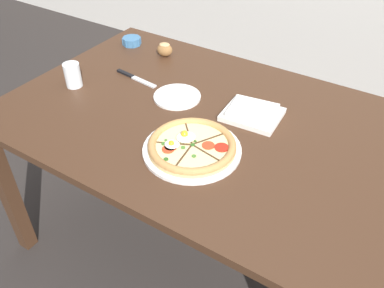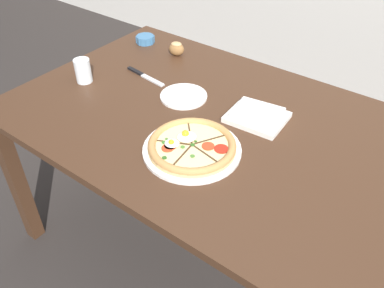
% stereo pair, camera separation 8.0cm
% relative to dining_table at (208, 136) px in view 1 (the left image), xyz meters
% --- Properties ---
extents(ground_plane, '(12.00, 12.00, 0.00)m').
position_rel_dining_table_xyz_m(ground_plane, '(0.00, 0.00, -0.65)').
color(ground_plane, '#2D2826').
extents(dining_table, '(1.53, 0.99, 0.74)m').
position_rel_dining_table_xyz_m(dining_table, '(0.00, 0.00, 0.00)').
color(dining_table, '#422819').
rests_on(dining_table, ground_plane).
extents(pizza, '(0.32, 0.32, 0.05)m').
position_rel_dining_table_xyz_m(pizza, '(0.05, -0.19, 0.10)').
color(pizza, white).
rests_on(pizza, dining_table).
extents(ramekin_bowl, '(0.09, 0.09, 0.04)m').
position_rel_dining_table_xyz_m(ramekin_bowl, '(-0.63, 0.34, 0.10)').
color(ramekin_bowl, teal).
rests_on(ramekin_bowl, dining_table).
extents(napkin_folded, '(0.21, 0.18, 0.04)m').
position_rel_dining_table_xyz_m(napkin_folded, '(0.13, 0.10, 0.10)').
color(napkin_folded, silver).
rests_on(napkin_folded, dining_table).
extents(bread_piece_near, '(0.08, 0.07, 0.06)m').
position_rel_dining_table_xyz_m(bread_piece_near, '(-0.42, 0.32, 0.12)').
color(bread_piece_near, olive).
rests_on(bread_piece_near, dining_table).
extents(knife_main, '(0.22, 0.04, 0.01)m').
position_rel_dining_table_xyz_m(knife_main, '(-0.40, 0.08, 0.09)').
color(knife_main, silver).
rests_on(knife_main, dining_table).
extents(water_glass, '(0.07, 0.07, 0.10)m').
position_rel_dining_table_xyz_m(water_glass, '(-0.58, -0.09, 0.13)').
color(water_glass, white).
rests_on(water_glass, dining_table).
extents(side_saucer, '(0.18, 0.18, 0.01)m').
position_rel_dining_table_xyz_m(side_saucer, '(-0.17, 0.06, 0.09)').
color(side_saucer, white).
rests_on(side_saucer, dining_table).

